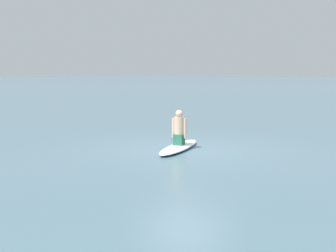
% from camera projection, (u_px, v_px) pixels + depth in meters
% --- Properties ---
extents(ground_plane, '(400.00, 400.00, 0.00)m').
position_uv_depth(ground_plane, '(185.00, 150.00, 12.44)').
color(ground_plane, slate).
extents(surfboard, '(1.52, 2.81, 0.14)m').
position_uv_depth(surfboard, '(179.00, 147.00, 12.50)').
color(surfboard, white).
rests_on(surfboard, ground).
extents(person_paddler, '(0.43, 0.39, 0.98)m').
position_uv_depth(person_paddler, '(179.00, 129.00, 12.44)').
color(person_paddler, '#26664C').
rests_on(person_paddler, surfboard).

